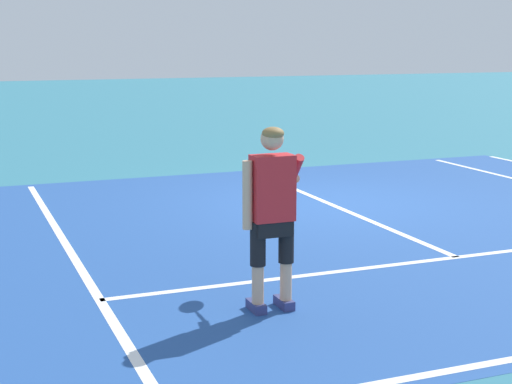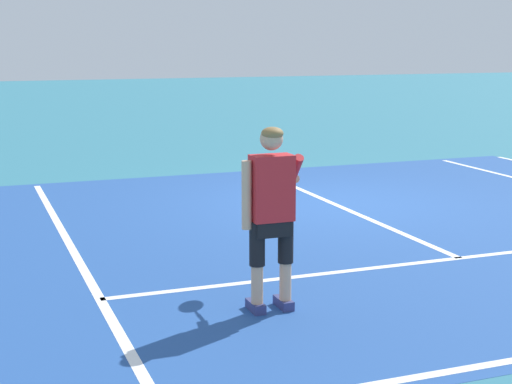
# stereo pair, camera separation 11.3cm
# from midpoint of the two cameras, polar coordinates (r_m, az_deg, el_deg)

# --- Properties ---
(ground_plane) EXTENTS (80.00, 80.00, 0.00)m
(ground_plane) POSITION_cam_midpoint_polar(r_m,az_deg,el_deg) (12.10, 4.93, -0.80)
(ground_plane) COLOR teal
(court_inner_surface) EXTENTS (10.98, 9.42, 0.00)m
(court_inner_surface) POSITION_cam_midpoint_polar(r_m,az_deg,el_deg) (10.87, 8.30, -2.22)
(court_inner_surface) COLOR #234C93
(court_inner_surface) RESTS_ON ground
(line_service) EXTENTS (8.23, 0.10, 0.01)m
(line_service) POSITION_cam_midpoint_polar(r_m,az_deg,el_deg) (9.33, 14.08, -4.63)
(line_service) COLOR white
(line_service) RESTS_ON ground
(line_centre_service) EXTENTS (0.10, 6.40, 0.01)m
(line_centre_service) POSITION_cam_midpoint_polar(r_m,az_deg,el_deg) (11.99, 5.19, -0.89)
(line_centre_service) COLOR white
(line_centre_service) RESTS_ON ground
(line_singles_left) EXTENTS (0.10, 9.02, 0.01)m
(line_singles_left) POSITION_cam_midpoint_polar(r_m,az_deg,el_deg) (9.56, -13.71, -4.25)
(line_singles_left) COLOR white
(line_singles_left) RESTS_ON ground
(tennis_player) EXTENTS (0.63, 1.11, 1.71)m
(tennis_player) POSITION_cam_midpoint_polar(r_m,az_deg,el_deg) (7.10, 0.71, -1.01)
(tennis_player) COLOR navy
(tennis_player) RESTS_ON ground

